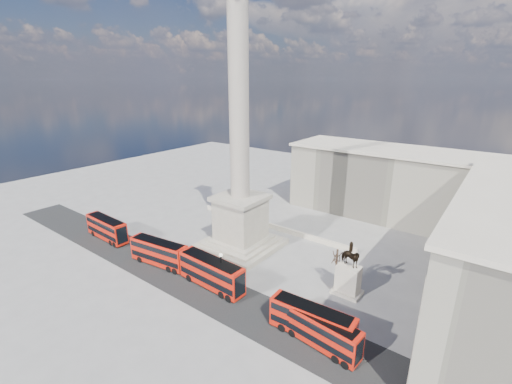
{
  "coord_description": "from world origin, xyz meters",
  "views": [
    {
      "loc": [
        39.76,
        -43.01,
        32.1
      ],
      "look_at": [
        5.72,
        2.41,
        13.38
      ],
      "focal_mm": 24.0,
      "sensor_mm": 36.0,
      "label": 1
    }
  ],
  "objects_px": {
    "nelsons_column": "(240,185)",
    "equestrian_statue": "(348,276)",
    "victorian_lamp": "(221,269)",
    "red_bus_d": "(321,331)",
    "red_bus_e": "(107,228)",
    "pedestrian_walking": "(339,327)",
    "pedestrian_standing": "(284,303)",
    "red_bus_c": "(312,322)",
    "red_bus_b": "(212,273)",
    "pedestrian_crossing": "(305,304)",
    "red_bus_a": "(159,252)"
  },
  "relations": [
    {
      "from": "red_bus_b",
      "to": "nelsons_column",
      "type": "bearing_deg",
      "value": 112.62
    },
    {
      "from": "red_bus_a",
      "to": "red_bus_d",
      "type": "height_order",
      "value": "red_bus_a"
    },
    {
      "from": "red_bus_b",
      "to": "pedestrian_crossing",
      "type": "height_order",
      "value": "red_bus_b"
    },
    {
      "from": "red_bus_c",
      "to": "nelsons_column",
      "type": "bearing_deg",
      "value": 145.9
    },
    {
      "from": "victorian_lamp",
      "to": "pedestrian_standing",
      "type": "height_order",
      "value": "victorian_lamp"
    },
    {
      "from": "red_bus_a",
      "to": "pedestrian_standing",
      "type": "height_order",
      "value": "red_bus_a"
    },
    {
      "from": "pedestrian_walking",
      "to": "pedestrian_crossing",
      "type": "relative_size",
      "value": 0.96
    },
    {
      "from": "red_bus_c",
      "to": "red_bus_a",
      "type": "bearing_deg",
      "value": 177.22
    },
    {
      "from": "nelsons_column",
      "to": "pedestrian_walking",
      "type": "relative_size",
      "value": 27.73
    },
    {
      "from": "red_bus_e",
      "to": "red_bus_a",
      "type": "bearing_deg",
      "value": 1.2
    },
    {
      "from": "red_bus_e",
      "to": "victorian_lamp",
      "type": "xyz_separation_m",
      "value": [
        31.71,
        0.64,
        1.41
      ]
    },
    {
      "from": "red_bus_c",
      "to": "red_bus_d",
      "type": "relative_size",
      "value": 1.06
    },
    {
      "from": "equestrian_statue",
      "to": "victorian_lamp",
      "type": "bearing_deg",
      "value": -145.46
    },
    {
      "from": "pedestrian_walking",
      "to": "pedestrian_standing",
      "type": "relative_size",
      "value": 0.95
    },
    {
      "from": "pedestrian_crossing",
      "to": "pedestrian_walking",
      "type": "bearing_deg",
      "value": -121.44
    },
    {
      "from": "red_bus_c",
      "to": "red_bus_b",
      "type": "bearing_deg",
      "value": 175.45
    },
    {
      "from": "red_bus_d",
      "to": "nelsons_column",
      "type": "bearing_deg",
      "value": 155.21
    },
    {
      "from": "nelsons_column",
      "to": "pedestrian_crossing",
      "type": "bearing_deg",
      "value": -26.22
    },
    {
      "from": "red_bus_a",
      "to": "red_bus_d",
      "type": "bearing_deg",
      "value": -8.96
    },
    {
      "from": "red_bus_e",
      "to": "equestrian_statue",
      "type": "xyz_separation_m",
      "value": [
        48.02,
        11.87,
        0.7
      ]
    },
    {
      "from": "red_bus_a",
      "to": "equestrian_statue",
      "type": "height_order",
      "value": "equestrian_statue"
    },
    {
      "from": "nelsons_column",
      "to": "red_bus_a",
      "type": "height_order",
      "value": "nelsons_column"
    },
    {
      "from": "red_bus_e",
      "to": "pedestrian_walking",
      "type": "relative_size",
      "value": 6.49
    },
    {
      "from": "nelsons_column",
      "to": "equestrian_statue",
      "type": "xyz_separation_m",
      "value": [
        23.49,
        -2.4,
        -9.75
      ]
    },
    {
      "from": "red_bus_d",
      "to": "red_bus_e",
      "type": "xyz_separation_m",
      "value": [
        -49.73,
        0.81,
        0.22
      ]
    },
    {
      "from": "red_bus_b",
      "to": "pedestrian_standing",
      "type": "distance_m",
      "value": 12.71
    },
    {
      "from": "pedestrian_standing",
      "to": "equestrian_statue",
      "type": "bearing_deg",
      "value": -164.98
    },
    {
      "from": "pedestrian_standing",
      "to": "red_bus_a",
      "type": "bearing_deg",
      "value": -35.55
    },
    {
      "from": "red_bus_d",
      "to": "red_bus_e",
      "type": "distance_m",
      "value": 49.74
    },
    {
      "from": "red_bus_d",
      "to": "red_bus_a",
      "type": "bearing_deg",
      "value": -175.11
    },
    {
      "from": "pedestrian_walking",
      "to": "pedestrian_standing",
      "type": "xyz_separation_m",
      "value": [
        -8.49,
        0.0,
        0.05
      ]
    },
    {
      "from": "red_bus_b",
      "to": "red_bus_e",
      "type": "relative_size",
      "value": 1.06
    },
    {
      "from": "red_bus_c",
      "to": "pedestrian_walking",
      "type": "xyz_separation_m",
      "value": [
        2.47,
        2.9,
        -1.5
      ]
    },
    {
      "from": "red_bus_c",
      "to": "pedestrian_standing",
      "type": "distance_m",
      "value": 6.84
    },
    {
      "from": "red_bus_b",
      "to": "red_bus_d",
      "type": "distance_m",
      "value": 20.0
    },
    {
      "from": "nelsons_column",
      "to": "red_bus_b",
      "type": "relative_size",
      "value": 4.03
    },
    {
      "from": "red_bus_a",
      "to": "red_bus_d",
      "type": "relative_size",
      "value": 1.1
    },
    {
      "from": "nelsons_column",
      "to": "red_bus_e",
      "type": "height_order",
      "value": "nelsons_column"
    },
    {
      "from": "pedestrian_crossing",
      "to": "equestrian_statue",
      "type": "bearing_deg",
      "value": -40.23
    },
    {
      "from": "equestrian_statue",
      "to": "red_bus_e",
      "type": "bearing_deg",
      "value": -166.12
    },
    {
      "from": "pedestrian_walking",
      "to": "pedestrian_standing",
      "type": "bearing_deg",
      "value": 172.89
    },
    {
      "from": "victorian_lamp",
      "to": "red_bus_a",
      "type": "bearing_deg",
      "value": -176.97
    },
    {
      "from": "red_bus_c",
      "to": "red_bus_d",
      "type": "distance_m",
      "value": 1.7
    },
    {
      "from": "red_bus_a",
      "to": "red_bus_c",
      "type": "height_order",
      "value": "red_bus_a"
    },
    {
      "from": "red_bus_d",
      "to": "pedestrian_standing",
      "type": "height_order",
      "value": "red_bus_d"
    },
    {
      "from": "red_bus_a",
      "to": "pedestrian_walking",
      "type": "bearing_deg",
      "value": -2.8
    },
    {
      "from": "pedestrian_crossing",
      "to": "red_bus_d",
      "type": "bearing_deg",
      "value": -152.59
    },
    {
      "from": "red_bus_c",
      "to": "red_bus_d",
      "type": "height_order",
      "value": "red_bus_c"
    },
    {
      "from": "red_bus_a",
      "to": "pedestrian_standing",
      "type": "bearing_deg",
      "value": -1.12
    },
    {
      "from": "red_bus_c",
      "to": "red_bus_d",
      "type": "bearing_deg",
      "value": -26.46
    }
  ]
}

